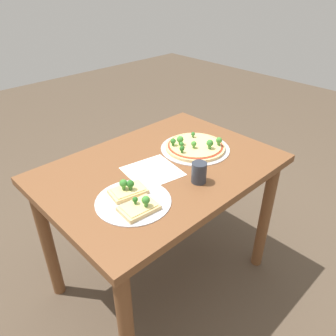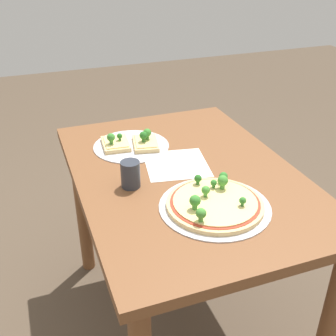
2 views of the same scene
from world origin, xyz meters
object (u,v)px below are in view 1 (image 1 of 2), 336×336
Objects in this scene: pizza_tray_whole at (195,146)px; pizza_tray_slice at (133,199)px; dining_table at (161,186)px; drinking_cup at (199,173)px.

pizza_tray_whole is 0.51m from pizza_tray_slice.
pizza_tray_slice reaches higher than dining_table.
dining_table is 0.31m from pizza_tray_slice.
pizza_tray_slice is at bearing -165.62° from pizza_tray_whole.
drinking_cup is (-0.20, -0.21, 0.03)m from pizza_tray_whole.
pizza_tray_slice is at bearing -154.30° from dining_table.
drinking_cup is at bearing -134.77° from pizza_tray_whole.
pizza_tray_slice is (-0.49, -0.13, -0.00)m from pizza_tray_whole.
drinking_cup reaches higher than pizza_tray_slice.
dining_table is 0.26m from drinking_cup.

